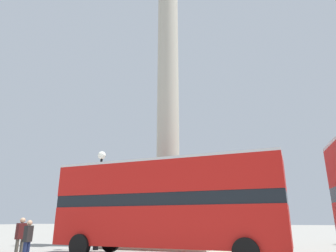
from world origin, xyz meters
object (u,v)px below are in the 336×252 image
(pedestrian_near_lamp, at_px, (21,236))
(pedestrian_by_plinth, at_px, (28,239))
(street_lamp, at_px, (100,186))
(monument_column, at_px, (168,155))
(bus_a, at_px, (166,203))

(pedestrian_near_lamp, relative_size, pedestrian_by_plinth, 1.06)
(street_lamp, height_order, pedestrian_near_lamp, street_lamp)
(monument_column, relative_size, street_lamp, 4.10)
(pedestrian_near_lamp, bearing_deg, bus_a, -58.40)
(street_lamp, xyz_separation_m, pedestrian_by_plinth, (0.38, -5.62, -2.66))
(street_lamp, bearing_deg, bus_a, -23.91)
(street_lamp, bearing_deg, monument_column, 51.07)
(monument_column, xyz_separation_m, pedestrian_by_plinth, (-2.65, -9.36, -5.10))
(monument_column, height_order, street_lamp, monument_column)
(street_lamp, bearing_deg, pedestrian_by_plinth, -86.16)
(street_lamp, height_order, pedestrian_by_plinth, street_lamp)
(monument_column, height_order, bus_a, monument_column)
(bus_a, relative_size, pedestrian_by_plinth, 6.68)
(pedestrian_near_lamp, bearing_deg, pedestrian_by_plinth, -117.36)
(bus_a, height_order, pedestrian_near_lamp, bus_a)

